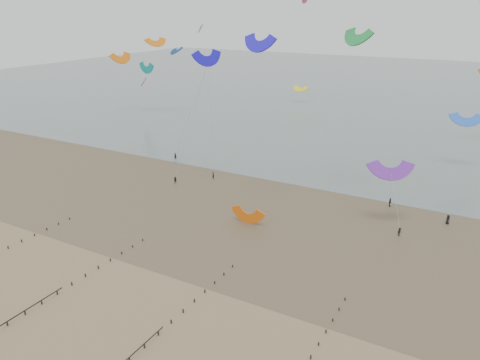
% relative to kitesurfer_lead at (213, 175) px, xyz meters
% --- Properties ---
extents(ground, '(500.00, 500.00, 0.00)m').
position_rel_kitesurfer_lead_xyz_m(ground, '(19.88, -44.38, -0.88)').
color(ground, brown).
rests_on(ground, ground).
extents(sea_and_shore, '(500.00, 665.00, 0.03)m').
position_rel_kitesurfer_lead_xyz_m(sea_and_shore, '(15.81, -9.98, -0.87)').
color(sea_and_shore, '#475654').
rests_on(sea_and_shore, ground).
extents(kitesurfer_lead, '(0.76, 0.72, 1.76)m').
position_rel_kitesurfer_lead_xyz_m(kitesurfer_lead, '(0.00, 0.00, 0.00)').
color(kitesurfer_lead, black).
rests_on(kitesurfer_lead, ground).
extents(kitesurfers, '(101.71, 27.77, 1.90)m').
position_rel_kitesurfer_lead_xyz_m(kitesurfers, '(47.88, 3.34, -0.02)').
color(kitesurfers, black).
rests_on(kitesurfers, ground).
extents(grounded_kite, '(6.07, 4.79, 3.27)m').
position_rel_kitesurfer_lead_xyz_m(grounded_kite, '(18.37, -17.12, -0.88)').
color(grounded_kite, '#E1600E').
rests_on(grounded_kite, ground).
extents(kites_airborne, '(218.96, 122.44, 42.29)m').
position_rel_kitesurfer_lead_xyz_m(kites_airborne, '(9.46, 44.84, 21.97)').
color(kites_airborne, orange).
rests_on(kites_airborne, ground).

